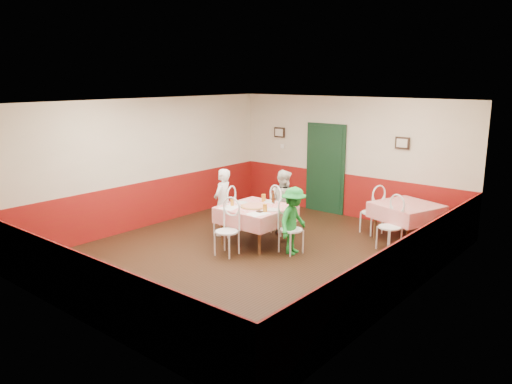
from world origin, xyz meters
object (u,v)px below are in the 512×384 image
Objects in this scene: main_table at (256,225)px; diner_left at (223,202)px; chair_left at (224,214)px; chair_far at (282,213)px; wallet at (260,212)px; chair_near at (227,232)px; diner_right at (293,221)px; chair_second_a at (372,213)px; glass_a at (232,203)px; diner_far at (283,202)px; pizza at (254,206)px; chair_right at (291,230)px; glass_b at (265,208)px; glass_c at (264,198)px; chair_second_b at (390,227)px; second_table at (406,222)px; beer_bottle at (273,197)px.

diner_left is (-0.90, -0.00, 0.33)m from main_table.
chair_left and chair_far have the same top height.
chair_near is at bearing -119.56° from wallet.
chair_near is at bearing 103.51° from chair_far.
wallet is 0.09× the size of diner_right.
chair_far and chair_near have the same top height.
chair_far and chair_second_a have the same top height.
wallet is (0.32, -1.13, 0.32)m from chair_far.
diner_far is at bearing 71.17° from glass_a.
pizza is at bearing 102.98° from chair_far.
glass_b reaches higher than chair_right.
diner_right is (0.58, 0.28, -0.14)m from wallet.
wallet is (0.33, -0.22, -0.01)m from pizza.
glass_c is at bearing -24.73° from chair_second_a.
diner_far reaches higher than wallet.
diner_far is at bearing 36.16° from diner_right.
glass_c is 0.54m from diner_far.
chair_left is at bearing -138.10° from chair_second_b.
chair_right is at bearing 28.19° from wallet.
diner_right is (-1.30, -1.33, 0.19)m from chair_second_b.
glass_a is 0.81× the size of glass_c.
chair_near is at bearing 31.46° from chair_left.
glass_b is (-1.81, -2.28, 0.46)m from second_table.
chair_left is 0.66× the size of diner_far.
diner_left is (-0.50, 0.25, -0.12)m from glass_a.
chair_near is 0.85m from pizza.
chair_left is at bearing 102.17° from chair_right.
diner_far is (-0.00, 0.90, 0.31)m from main_table.
wallet is at bearing -33.41° from pizza.
pizza reaches higher than main_table.
glass_c reaches higher than main_table.
beer_bottle reaches higher than chair_second_a.
glass_b is (0.39, 0.65, 0.38)m from chair_near.
diner_right reaches higher than pizza.
diner_left reaches higher than chair_second_a.
chair_far is 1.23m from glass_a.
diner_right is at bearing -77.83° from chair_right.
glass_a is at bearing 92.30° from diner_right.
second_table is 10.18× the size of wallet.
beer_bottle is (-1.35, -1.66, 0.43)m from chair_second_a.
main_table is 0.85m from chair_near.
diner_left is 1.10× the size of diner_right.
chair_far is (-2.20, -1.23, 0.08)m from second_table.
wallet is at bearing 62.86° from chair_left.
diner_far reaches higher than glass_c.
beer_bottle is (0.10, 0.42, 0.50)m from main_table.
diner_right is (1.03, -0.39, -0.20)m from glass_c.
pizza is 3.32× the size of glass_b.
glass_b is 1.34× the size of wallet.
diner_left is at bearing -138.44° from chair_second_b.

